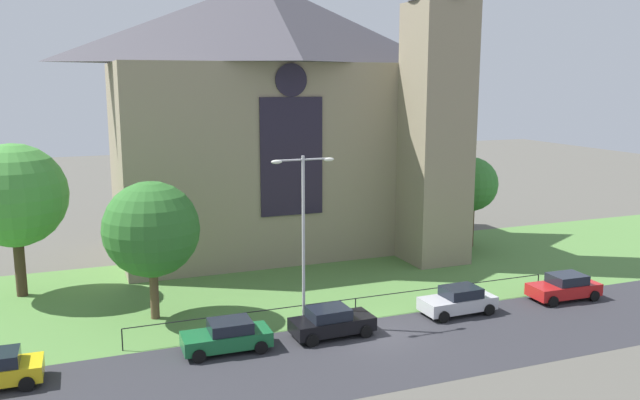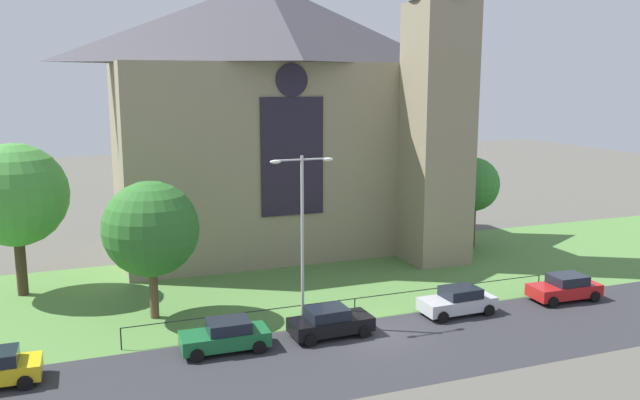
# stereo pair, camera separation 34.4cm
# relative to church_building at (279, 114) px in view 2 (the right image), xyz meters

# --- Properties ---
(ground) EXTENTS (160.00, 160.00, 0.00)m
(ground) POSITION_rel_church_building_xyz_m (-0.68, -8.58, -10.27)
(ground) COLOR #56544C
(road_asphalt) EXTENTS (120.00, 8.00, 0.01)m
(road_asphalt) POSITION_rel_church_building_xyz_m (-0.68, -20.58, -10.27)
(road_asphalt) COLOR #2D2D33
(road_asphalt) RESTS_ON ground
(grass_verge) EXTENTS (120.00, 20.00, 0.01)m
(grass_verge) POSITION_rel_church_building_xyz_m (-0.68, -10.58, -10.27)
(grass_verge) COLOR #517F3D
(grass_verge) RESTS_ON ground
(church_building) EXTENTS (23.20, 16.20, 26.00)m
(church_building) POSITION_rel_church_building_xyz_m (0.00, 0.00, 0.00)
(church_building) COLOR gray
(church_building) RESTS_ON ground
(iron_railing) EXTENTS (24.57, 0.07, 1.13)m
(iron_railing) POSITION_rel_church_building_xyz_m (-0.77, -16.08, -9.32)
(iron_railing) COLOR black
(iron_railing) RESTS_ON ground
(tree_right_far) EXTENTS (4.16, 4.16, 6.99)m
(tree_right_far) POSITION_rel_church_building_xyz_m (13.99, -4.87, -5.44)
(tree_right_far) COLOR #4C3823
(tree_right_far) RESTS_ON ground
(tree_left_far) EXTENTS (6.12, 6.12, 9.21)m
(tree_left_far) POSITION_rel_church_building_xyz_m (-17.97, -5.35, -4.15)
(tree_left_far) COLOR #423021
(tree_left_far) RESTS_ON ground
(tree_left_near) EXTENTS (5.15, 5.15, 7.56)m
(tree_left_near) POSITION_rel_church_building_xyz_m (-10.98, -12.16, -5.31)
(tree_left_near) COLOR brown
(tree_left_near) RESTS_ON ground
(streetlamp_near) EXTENTS (3.37, 0.26, 9.05)m
(streetlamp_near) POSITION_rel_church_building_xyz_m (-3.81, -16.18, -4.59)
(streetlamp_near) COLOR #B2B2B7
(streetlamp_near) RESTS_ON ground
(parked_car_green) EXTENTS (4.24, 2.10, 1.51)m
(parked_car_green) POSITION_rel_church_building_xyz_m (-8.33, -17.91, -9.53)
(parked_car_green) COLOR #196033
(parked_car_green) RESTS_ON ground
(parked_car_black) EXTENTS (4.26, 2.13, 1.51)m
(parked_car_black) POSITION_rel_church_building_xyz_m (-2.98, -17.98, -9.53)
(parked_car_black) COLOR black
(parked_car_black) RESTS_ON ground
(parked_car_silver) EXTENTS (4.24, 2.10, 1.51)m
(parked_car_silver) POSITION_rel_church_building_xyz_m (4.83, -17.53, -9.53)
(parked_car_silver) COLOR #B7B7BC
(parked_car_silver) RESTS_ON ground
(parked_car_red) EXTENTS (4.25, 2.13, 1.51)m
(parked_car_red) POSITION_rel_church_building_xyz_m (12.04, -17.72, -9.53)
(parked_car_red) COLOR #B21919
(parked_car_red) RESTS_ON ground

